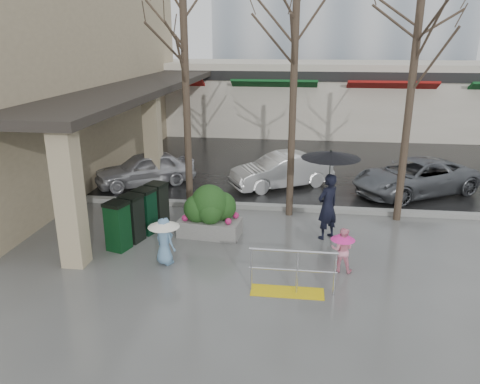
% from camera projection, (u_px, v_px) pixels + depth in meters
% --- Properties ---
extents(ground, '(120.00, 120.00, 0.00)m').
position_uv_depth(ground, '(236.00, 264.00, 11.56)').
color(ground, '#51514F').
rests_on(ground, ground).
extents(street_asphalt, '(120.00, 36.00, 0.01)m').
position_uv_depth(street_asphalt, '(279.00, 119.00, 32.28)').
color(street_asphalt, black).
rests_on(street_asphalt, ground).
extents(curb, '(120.00, 0.30, 0.15)m').
position_uv_depth(curb, '(253.00, 206.00, 15.31)').
color(curb, gray).
rests_on(curb, ground).
extents(near_building, '(6.00, 18.00, 8.00)m').
position_uv_depth(near_building, '(43.00, 72.00, 18.94)').
color(near_building, tan).
rests_on(near_building, ground).
extents(canopy_slab, '(2.80, 18.00, 0.25)m').
position_uv_depth(canopy_slab, '(144.00, 83.00, 18.54)').
color(canopy_slab, '#2D2823').
rests_on(canopy_slab, pillar_front).
extents(pillar_front, '(0.55, 0.55, 3.50)m').
position_uv_depth(pillar_front, '(69.00, 197.00, 11.02)').
color(pillar_front, tan).
rests_on(pillar_front, ground).
extents(pillar_back, '(0.55, 0.55, 3.50)m').
position_uv_depth(pillar_back, '(153.00, 140.00, 17.14)').
color(pillar_back, tan).
rests_on(pillar_back, ground).
extents(storefront_row, '(34.00, 6.74, 4.00)m').
position_uv_depth(storefront_row, '(311.00, 97.00, 27.60)').
color(storefront_row, beige).
rests_on(storefront_row, ground).
extents(handrail, '(1.90, 0.50, 1.03)m').
position_uv_depth(handrail, '(291.00, 277.00, 10.15)').
color(handrail, yellow).
rests_on(handrail, ground).
extents(tree_west, '(3.20, 3.20, 6.80)m').
position_uv_depth(tree_west, '(184.00, 46.00, 13.60)').
color(tree_west, '#382B21').
rests_on(tree_west, ground).
extents(tree_midwest, '(3.20, 3.20, 7.00)m').
position_uv_depth(tree_midwest, '(295.00, 41.00, 13.16)').
color(tree_midwest, '#382B21').
rests_on(tree_midwest, ground).
extents(tree_mideast, '(3.20, 3.20, 6.50)m').
position_uv_depth(tree_mideast, '(415.00, 55.00, 12.88)').
color(tree_mideast, '#382B21').
rests_on(tree_mideast, ground).
extents(woman, '(1.58, 1.58, 2.52)m').
position_uv_depth(woman, '(329.00, 184.00, 12.58)').
color(woman, black).
rests_on(woman, ground).
extents(child_pink, '(0.60, 0.58, 1.10)m').
position_uv_depth(child_pink, '(342.00, 247.00, 11.04)').
color(child_pink, pink).
rests_on(child_pink, ground).
extents(child_blue, '(0.78, 0.78, 1.20)m').
position_uv_depth(child_blue, '(164.00, 236.00, 11.38)').
color(child_blue, '#6690B6').
rests_on(child_blue, ground).
extents(planter, '(1.79, 1.06, 1.49)m').
position_uv_depth(planter, '(210.00, 211.00, 13.04)').
color(planter, slate).
rests_on(planter, ground).
extents(news_boxes, '(1.20, 2.40, 1.31)m').
position_uv_depth(news_boxes, '(139.00, 215.00, 12.96)').
color(news_boxes, '#0D3B1A').
rests_on(news_boxes, ground).
extents(car_a, '(3.93, 3.21, 1.26)m').
position_uv_depth(car_a, '(145.00, 169.00, 17.59)').
color(car_a, silver).
rests_on(car_a, ground).
extents(car_b, '(3.98, 3.07, 1.26)m').
position_uv_depth(car_b, '(281.00, 170.00, 17.37)').
color(car_b, silver).
rests_on(car_b, ground).
extents(car_c, '(4.98, 4.04, 1.26)m').
position_uv_depth(car_c, '(415.00, 177.00, 16.57)').
color(car_c, slate).
rests_on(car_c, ground).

